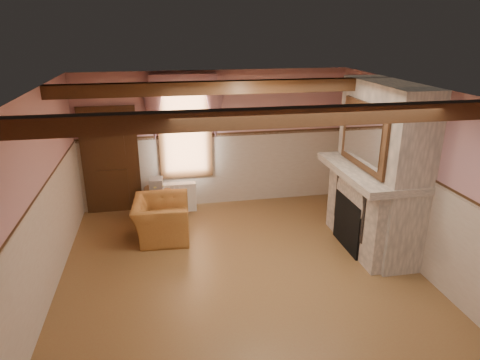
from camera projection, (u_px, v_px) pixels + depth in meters
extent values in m
cube|color=brown|center=(243.00, 277.00, 6.51)|extent=(5.50, 6.00, 0.01)
cube|color=silver|center=(243.00, 92.00, 5.56)|extent=(5.50, 6.00, 0.01)
cube|color=#B17A7E|center=(215.00, 140.00, 8.81)|extent=(5.50, 0.02, 2.80)
cube|color=#B17A7E|center=(319.00, 333.00, 3.27)|extent=(5.50, 0.02, 2.80)
cube|color=#B17A7E|center=(36.00, 206.00, 5.55)|extent=(0.02, 6.00, 2.80)
cube|color=#B17A7E|center=(420.00, 179.00, 6.52)|extent=(0.02, 6.00, 2.80)
cube|color=black|center=(351.00, 223.00, 7.27)|extent=(0.20, 0.95, 0.90)
imported|color=#9E662D|center=(161.00, 219.00, 7.65)|extent=(1.02, 1.15, 0.71)
cylinder|color=brown|center=(158.00, 200.00, 8.67)|extent=(0.71, 0.71, 0.55)
cube|color=#B7AD8C|center=(156.00, 183.00, 8.52)|extent=(0.28, 0.34, 0.20)
cube|color=silver|center=(179.00, 197.00, 8.76)|extent=(0.71, 0.20, 0.60)
imported|color=brown|center=(374.00, 168.00, 6.85)|extent=(0.38, 0.38, 0.09)
cube|color=black|center=(352.00, 150.00, 7.61)|extent=(0.14, 0.24, 0.20)
cylinder|color=#BC7E35|center=(359.00, 152.00, 7.35)|extent=(0.11, 0.11, 0.28)
cylinder|color=#A61814|center=(388.00, 174.00, 6.45)|extent=(0.06, 0.06, 0.16)
cylinder|color=gold|center=(376.00, 168.00, 6.80)|extent=(0.06, 0.06, 0.12)
cube|color=gray|center=(381.00, 169.00, 7.02)|extent=(0.85, 2.00, 2.80)
cube|color=gray|center=(370.00, 172.00, 7.00)|extent=(1.05, 2.05, 0.12)
cube|color=silver|center=(363.00, 136.00, 6.76)|extent=(0.06, 1.44, 1.04)
cube|color=black|center=(111.00, 162.00, 8.50)|extent=(1.10, 0.10, 2.10)
cube|color=white|center=(185.00, 129.00, 8.59)|extent=(1.06, 0.08, 2.02)
cube|color=gray|center=(184.00, 100.00, 8.30)|extent=(1.30, 0.14, 1.40)
cube|color=black|center=(266.00, 118.00, 4.48)|extent=(5.50, 0.18, 0.20)
cube|color=black|center=(228.00, 87.00, 6.70)|extent=(5.50, 0.18, 0.20)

